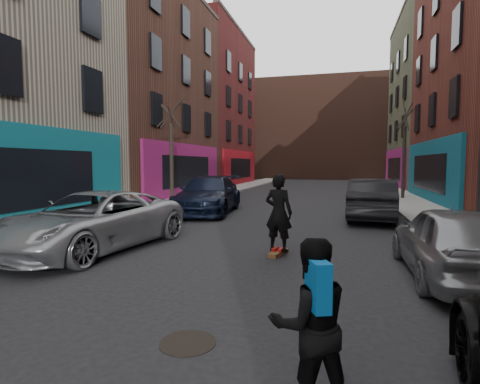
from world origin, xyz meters
The scene contains 14 objects.
sidewalk_left centered at (-6.25, 30.00, 0.07)m, with size 2.50×84.00×0.13m, color gray.
sidewalk_right centered at (6.25, 30.00, 0.07)m, with size 2.50×84.00×0.13m, color gray.
buildings_left centered at (-13.50, 16.00, 8.25)m, with size 12.00×56.00×16.50m, color #521A17.
building_far centered at (0.00, 56.00, 7.00)m, with size 40.00×10.00×14.00m, color #47281E.
tree_left_far centered at (-6.20, 18.00, 3.38)m, with size 2.00×2.00×6.50m, color black, non-canonical shape.
tree_right_far centered at (6.20, 24.00, 3.53)m, with size 2.00×2.00×6.80m, color black, non-canonical shape.
parked_left_far centered at (-3.61, 7.83, 0.75)m, with size 2.49×5.40×1.50m, color gray.
parked_left_end centered at (-3.20, 15.41, 0.82)m, with size 2.30×5.66×1.64m, color black.
parked_right_far centered at (4.60, 7.50, 0.73)m, with size 1.72×4.27×1.45m, color gray.
parked_right_end centered at (3.75, 15.18, 0.81)m, with size 1.71×4.90×1.61m, color black.
skateboard centered at (1.07, 8.49, 0.05)m, with size 0.22×0.80×0.10m, color brown.
skateboarder centered at (1.07, 8.49, 1.04)m, with size 0.68×0.45×1.87m, color black.
pedestrian centered at (2.24, 2.93, 0.80)m, with size 0.94×0.85×1.57m.
manhole centered at (0.69, 3.78, 0.01)m, with size 0.70×0.70×0.01m, color black.
Camera 1 is at (2.47, -0.37, 2.22)m, focal length 28.00 mm.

